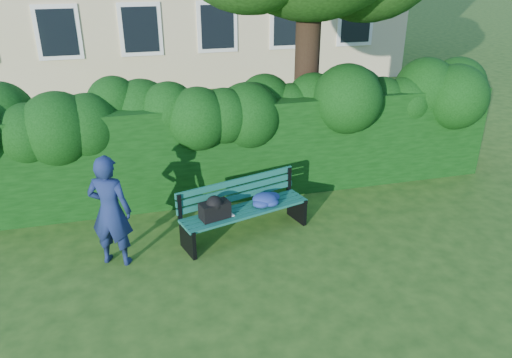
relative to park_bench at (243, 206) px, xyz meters
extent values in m
plane|color=#254916|center=(0.22, -0.57, -0.51)|extent=(80.00, 80.00, 0.00)
cube|color=white|center=(-3.38, 9.41, 1.49)|extent=(1.30, 0.08, 1.60)
cube|color=black|center=(-3.38, 9.37, 1.49)|extent=(1.05, 0.04, 1.35)
cube|color=white|center=(-0.98, 9.41, 1.49)|extent=(1.30, 0.08, 1.60)
cube|color=black|center=(-0.98, 9.37, 1.49)|extent=(1.05, 0.04, 1.35)
cube|color=white|center=(1.42, 9.41, 1.49)|extent=(1.30, 0.08, 1.60)
cube|color=black|center=(1.42, 9.37, 1.49)|extent=(1.05, 0.04, 1.35)
cube|color=white|center=(3.82, 9.41, 1.49)|extent=(1.30, 0.08, 1.60)
cube|color=black|center=(3.82, 9.37, 1.49)|extent=(1.05, 0.04, 1.35)
cube|color=white|center=(6.22, 9.41, 1.49)|extent=(1.30, 0.08, 1.60)
cube|color=black|center=(6.22, 9.37, 1.49)|extent=(1.05, 0.04, 1.35)
cube|color=black|center=(0.22, 1.63, 0.39)|extent=(10.00, 1.00, 1.80)
cylinder|color=black|center=(1.84, 2.29, 1.91)|extent=(0.48, 0.48, 4.83)
cube|color=#0F4F45|center=(0.08, -0.21, -0.06)|extent=(2.06, 0.67, 0.04)
cube|color=#0F4F45|center=(0.04, -0.10, -0.06)|extent=(2.06, 0.67, 0.04)
cube|color=#0F4F45|center=(0.01, 0.02, -0.06)|extent=(2.06, 0.67, 0.04)
cube|color=#0F4F45|center=(-0.02, 0.14, -0.06)|extent=(2.06, 0.67, 0.04)
cube|color=#0F4F45|center=(-0.04, 0.21, 0.07)|extent=(2.04, 0.61, 0.10)
cube|color=#0F4F45|center=(-0.05, 0.22, 0.20)|extent=(2.04, 0.61, 0.10)
cube|color=#0F4F45|center=(-0.05, 0.23, 0.33)|extent=(2.04, 0.61, 0.10)
cube|color=black|center=(-0.94, -0.31, -0.29)|extent=(0.19, 0.50, 0.44)
cube|color=black|center=(-1.01, -0.06, 0.14)|extent=(0.07, 0.07, 0.45)
cube|color=black|center=(-0.93, -0.36, -0.07)|extent=(0.17, 0.42, 0.05)
cube|color=black|center=(0.99, 0.24, -0.29)|extent=(0.19, 0.50, 0.44)
cube|color=black|center=(0.92, 0.49, 0.14)|extent=(0.07, 0.07, 0.45)
cube|color=black|center=(1.01, 0.19, -0.07)|extent=(0.17, 0.42, 0.05)
cube|color=white|center=(-0.29, -0.18, -0.03)|extent=(0.21, 0.17, 0.02)
cube|color=black|center=(-0.49, -0.18, 0.09)|extent=(0.50, 0.36, 0.26)
imported|color=navy|center=(-2.00, -0.29, 0.34)|extent=(0.73, 0.62, 1.70)
camera|label=1|loc=(-1.60, -6.84, 3.70)|focal=35.00mm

